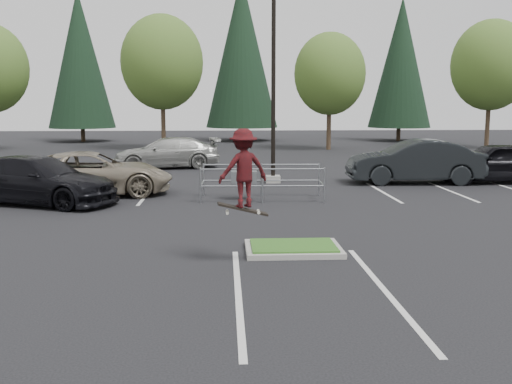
{
  "coord_description": "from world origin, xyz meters",
  "views": [
    {
      "loc": [
        -1.58,
        -13.48,
        3.43
      ],
      "look_at": [
        -0.79,
        1.5,
        1.18
      ],
      "focal_mm": 42.0,
      "sensor_mm": 36.0,
      "label": 1
    }
  ],
  "objects_px": {
    "conif_b": "(242,51)",
    "car_l_tan": "(92,174)",
    "conif_c": "(401,63)",
    "conif_a": "(80,59)",
    "skateboarder": "(243,169)",
    "decid_c": "(329,76)",
    "car_r_black": "(495,162)",
    "decid_d": "(490,68)",
    "light_pole": "(273,75)",
    "car_r_charc": "(414,162)",
    "car_far_silver": "(168,153)",
    "car_l_black": "(35,180)",
    "cart_corral": "(248,178)",
    "decid_b": "(162,65)"
  },
  "relations": [
    {
      "from": "light_pole",
      "to": "car_r_charc",
      "type": "xyz_separation_m",
      "value": [
        6.0,
        -0.5,
        -3.63
      ]
    },
    {
      "from": "decid_d",
      "to": "car_l_tan",
      "type": "height_order",
      "value": "decid_d"
    },
    {
      "from": "conif_b",
      "to": "decid_c",
      "type": "bearing_deg",
      "value": -60.68
    },
    {
      "from": "light_pole",
      "to": "car_l_black",
      "type": "height_order",
      "value": "light_pole"
    },
    {
      "from": "car_far_silver",
      "to": "conif_b",
      "type": "bearing_deg",
      "value": 159.09
    },
    {
      "from": "cart_corral",
      "to": "car_r_black",
      "type": "bearing_deg",
      "value": 22.25
    },
    {
      "from": "decid_c",
      "to": "car_r_black",
      "type": "distance_m",
      "value": 19.27
    },
    {
      "from": "skateboarder",
      "to": "conif_c",
      "type": "bearing_deg",
      "value": -130.67
    },
    {
      "from": "conif_a",
      "to": "car_far_silver",
      "type": "height_order",
      "value": "conif_a"
    },
    {
      "from": "car_l_black",
      "to": "car_far_silver",
      "type": "bearing_deg",
      "value": 4.1
    },
    {
      "from": "conif_b",
      "to": "car_r_black",
      "type": "distance_m",
      "value": 31.46
    },
    {
      "from": "decid_b",
      "to": "conif_c",
      "type": "distance_m",
      "value": 21.94
    },
    {
      "from": "light_pole",
      "to": "car_far_silver",
      "type": "height_order",
      "value": "light_pole"
    },
    {
      "from": "decid_c",
      "to": "conif_b",
      "type": "relative_size",
      "value": 0.58
    },
    {
      "from": "conif_c",
      "to": "car_l_tan",
      "type": "height_order",
      "value": "conif_c"
    },
    {
      "from": "car_far_silver",
      "to": "decid_c",
      "type": "bearing_deg",
      "value": 128.82
    },
    {
      "from": "decid_c",
      "to": "car_l_black",
      "type": "xyz_separation_m",
      "value": [
        -13.99,
        -22.83,
        -4.44
      ]
    },
    {
      "from": "conif_b",
      "to": "conif_c",
      "type": "relative_size",
      "value": 1.16
    },
    {
      "from": "conif_a",
      "to": "cart_corral",
      "type": "relative_size",
      "value": 2.98
    },
    {
      "from": "conif_b",
      "to": "car_far_silver",
      "type": "relative_size",
      "value": 2.62
    },
    {
      "from": "car_l_tan",
      "to": "car_far_silver",
      "type": "bearing_deg",
      "value": -21.11
    },
    {
      "from": "conif_a",
      "to": "cart_corral",
      "type": "xyz_separation_m",
      "value": [
        13.25,
        -32.46,
        -6.33
      ]
    },
    {
      "from": "car_r_charc",
      "to": "skateboarder",
      "type": "bearing_deg",
      "value": -29.2
    },
    {
      "from": "conif_b",
      "to": "cart_corral",
      "type": "distance_m",
      "value": 33.72
    },
    {
      "from": "conif_a",
      "to": "car_l_tan",
      "type": "bearing_deg",
      "value": -76.49
    },
    {
      "from": "decid_c",
      "to": "cart_corral",
      "type": "bearing_deg",
      "value": -106.81
    },
    {
      "from": "car_l_black",
      "to": "decid_c",
      "type": "bearing_deg",
      "value": -10.03
    },
    {
      "from": "conif_c",
      "to": "decid_c",
      "type": "bearing_deg",
      "value": -129.64
    },
    {
      "from": "decid_d",
      "to": "car_l_black",
      "type": "xyz_separation_m",
      "value": [
        -25.99,
        -23.33,
        -5.1
      ]
    },
    {
      "from": "conif_c",
      "to": "car_far_silver",
      "type": "relative_size",
      "value": 2.26
    },
    {
      "from": "conif_c",
      "to": "car_l_tan",
      "type": "bearing_deg",
      "value": -123.73
    },
    {
      "from": "decid_b",
      "to": "conif_b",
      "type": "height_order",
      "value": "conif_b"
    },
    {
      "from": "cart_corral",
      "to": "car_l_tan",
      "type": "bearing_deg",
      "value": 169.68
    },
    {
      "from": "skateboarder",
      "to": "car_far_silver",
      "type": "distance_m",
      "value": 19.34
    },
    {
      "from": "light_pole",
      "to": "cart_corral",
      "type": "xyz_separation_m",
      "value": [
        -1.25,
        -4.46,
        -3.79
      ]
    },
    {
      "from": "decid_b",
      "to": "car_l_tan",
      "type": "xyz_separation_m",
      "value": [
        -0.49,
        -21.74,
        -5.23
      ]
    },
    {
      "from": "decid_c",
      "to": "car_r_charc",
      "type": "distance_m",
      "value": 18.84
    },
    {
      "from": "conif_b",
      "to": "car_l_tan",
      "type": "height_order",
      "value": "conif_b"
    },
    {
      "from": "decid_b",
      "to": "car_l_black",
      "type": "distance_m",
      "value": 24.19
    },
    {
      "from": "conif_a",
      "to": "conif_b",
      "type": "xyz_separation_m",
      "value": [
        14.0,
        0.5,
        0.75
      ]
    },
    {
      "from": "decid_d",
      "to": "cart_corral",
      "type": "distance_m",
      "value": 29.95
    },
    {
      "from": "conif_b",
      "to": "skateboarder",
      "type": "xyz_separation_m",
      "value": [
        -1.2,
        -41.5,
        -5.8
      ]
    },
    {
      "from": "car_l_black",
      "to": "decid_d",
      "type": "bearing_deg",
      "value": -26.62
    },
    {
      "from": "decid_b",
      "to": "car_l_black",
      "type": "bearing_deg",
      "value": -94.84
    },
    {
      "from": "car_r_black",
      "to": "car_l_tan",
      "type": "bearing_deg",
      "value": -80.84
    },
    {
      "from": "decid_c",
      "to": "skateboarder",
      "type": "distance_m",
      "value": 31.82
    },
    {
      "from": "conif_c",
      "to": "skateboarder",
      "type": "height_order",
      "value": "conif_c"
    },
    {
      "from": "decid_b",
      "to": "car_far_silver",
      "type": "xyz_separation_m",
      "value": [
        1.45,
        -12.53,
        -5.24
      ]
    },
    {
      "from": "decid_d",
      "to": "conif_a",
      "type": "xyz_separation_m",
      "value": [
        -31.99,
        9.67,
        1.19
      ]
    },
    {
      "from": "conif_b",
      "to": "car_r_black",
      "type": "relative_size",
      "value": 2.84
    }
  ]
}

